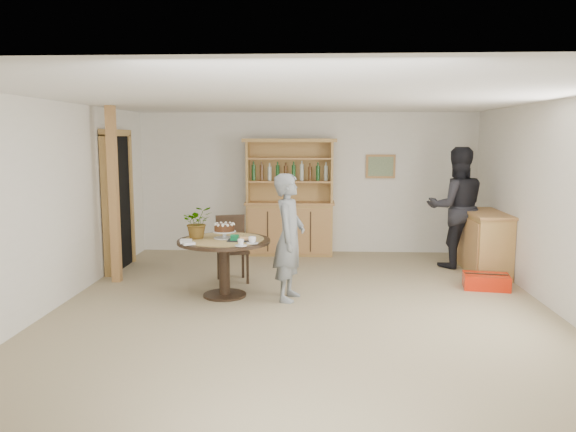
% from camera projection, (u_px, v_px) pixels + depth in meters
% --- Properties ---
extents(ground, '(7.00, 7.00, 0.00)m').
position_uv_depth(ground, '(302.00, 309.00, 6.78)').
color(ground, tan).
rests_on(ground, ground).
extents(room_shell, '(6.04, 7.04, 2.52)m').
position_uv_depth(room_shell, '(303.00, 165.00, 6.54)').
color(room_shell, white).
rests_on(room_shell, ground).
extents(doorway, '(0.13, 1.10, 2.18)m').
position_uv_depth(doorway, '(118.00, 199.00, 8.74)').
color(doorway, black).
rests_on(doorway, ground).
extents(pine_post, '(0.12, 0.12, 2.50)m').
position_uv_depth(pine_post, '(114.00, 195.00, 7.92)').
color(pine_post, '#AD8049').
rests_on(pine_post, ground).
extents(hutch, '(1.62, 0.54, 2.04)m').
position_uv_depth(hutch, '(290.00, 216.00, 9.90)').
color(hutch, tan).
rests_on(hutch, ground).
extents(sideboard, '(0.54, 1.26, 0.94)m').
position_uv_depth(sideboard, '(485.00, 242.00, 8.56)').
color(sideboard, tan).
rests_on(sideboard, ground).
extents(dining_table, '(1.20, 1.20, 0.76)m').
position_uv_depth(dining_table, '(224.00, 251.00, 7.26)').
color(dining_table, black).
rests_on(dining_table, ground).
extents(dining_chair, '(0.53, 0.53, 0.95)m').
position_uv_depth(dining_chair, '(232.00, 244.00, 8.09)').
color(dining_chair, black).
rests_on(dining_chair, ground).
extents(birthday_cake, '(0.30, 0.30, 0.20)m').
position_uv_depth(birthday_cake, '(224.00, 229.00, 7.27)').
color(birthday_cake, white).
rests_on(birthday_cake, dining_table).
extents(flower_vase, '(0.47, 0.44, 0.42)m').
position_uv_depth(flower_vase, '(198.00, 222.00, 7.28)').
color(flower_vase, '#3F7233').
rests_on(flower_vase, dining_table).
extents(gift_tray, '(0.30, 0.20, 0.08)m').
position_uv_depth(gift_tray, '(239.00, 239.00, 7.10)').
color(gift_tray, black).
rests_on(gift_tray, dining_table).
extents(coffee_cup_a, '(0.15, 0.15, 0.09)m').
position_uv_depth(coffee_cup_a, '(252.00, 240.00, 6.94)').
color(coffee_cup_a, white).
rests_on(coffee_cup_a, dining_table).
extents(coffee_cup_b, '(0.15, 0.15, 0.08)m').
position_uv_depth(coffee_cup_b, '(241.00, 243.00, 6.78)').
color(coffee_cup_b, white).
rests_on(coffee_cup_b, dining_table).
extents(napkins, '(0.24, 0.33, 0.03)m').
position_uv_depth(napkins, '(187.00, 242.00, 6.95)').
color(napkins, white).
rests_on(napkins, dining_table).
extents(teen_boy, '(0.49, 0.65, 1.61)m').
position_uv_depth(teen_boy, '(289.00, 237.00, 7.09)').
color(teen_boy, slate).
rests_on(teen_boy, ground).
extents(adult_person, '(0.96, 0.77, 1.91)m').
position_uv_depth(adult_person, '(456.00, 208.00, 8.89)').
color(adult_person, black).
rests_on(adult_person, ground).
extents(red_suitcase, '(0.66, 0.49, 0.21)m').
position_uv_depth(red_suitcase, '(486.00, 281.00, 7.70)').
color(red_suitcase, red).
rests_on(red_suitcase, ground).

